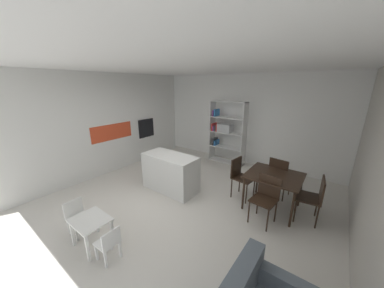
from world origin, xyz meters
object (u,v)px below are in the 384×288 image
kitchen_island (170,172)px  dining_chair_near (266,195)px  dining_chair_window_side (314,195)px  child_chair_right (109,243)px  child_table (91,224)px  dining_table (274,178)px  dining_chair_island_side (240,174)px  built_in_oven (146,128)px  open_bookshelf (225,131)px  dining_chair_far (279,174)px  child_chair_left (77,216)px

kitchen_island → dining_chair_near: bearing=5.2°
dining_chair_window_side → dining_chair_near: bearing=-61.3°
kitchen_island → child_chair_right: kitchen_island is taller
child_table → dining_table: dining_table is taller
dining_chair_near → dining_chair_island_side: bearing=151.7°
kitchen_island → dining_chair_window_side: (2.92, 0.71, 0.10)m
kitchen_island → dining_chair_near: dining_chair_near is taller
dining_table → dining_chair_island_side: 0.74m
kitchen_island → dining_table: size_ratio=1.30×
built_in_oven → dining_chair_window_side: bearing=-4.4°
child_table → dining_chair_near: (1.98, 2.26, 0.14)m
dining_table → dining_chair_island_side: dining_chair_island_side is taller
dining_table → child_chair_right: bearing=-118.3°
kitchen_island → child_chair_right: size_ratio=2.47×
open_bookshelf → dining_chair_far: (2.04, -1.26, -0.48)m
child_table → dining_chair_far: dining_chair_far is taller
dining_table → dining_chair_near: bearing=-88.8°
kitchen_island → child_chair_right: (0.71, -2.06, -0.14)m
child_chair_right → dining_chair_island_side: 2.88m
open_bookshelf → child_table: open_bookshelf is taller
child_chair_left → dining_table: dining_table is taller
built_in_oven → kitchen_island: built_in_oven is taller
built_in_oven → child_chair_right: bearing=-48.3°
open_bookshelf → dining_chair_near: (2.06, -2.25, -0.52)m
built_in_oven → dining_chair_island_side: (3.56, -0.38, -0.54)m
child_chair_right → dining_chair_window_side: (2.21, 2.77, 0.24)m
built_in_oven → child_chair_left: size_ratio=1.02×
kitchen_island → child_table: size_ratio=2.36×
child_chair_left → child_chair_right: 0.97m
open_bookshelf → child_chair_right: bearing=-82.8°
dining_chair_island_side → dining_chair_window_side: bearing=-83.1°
dining_chair_window_side → built_in_oven: bearing=-101.2°
dining_chair_window_side → open_bookshelf: bearing=-129.0°
child_table → dining_chair_near: dining_chair_near is taller
dining_table → dining_chair_window_side: 0.74m
child_chair_right → dining_chair_far: dining_chair_far is taller
built_in_oven → child_table: (2.32, -3.15, -0.69)m
dining_chair_near → dining_chair_window_side: 0.88m
child_chair_right → dining_table: 3.15m
kitchen_island → dining_chair_island_side: (1.47, 0.71, 0.11)m
kitchen_island → child_table: kitchen_island is taller
dining_table → dining_chair_near: dining_chair_near is taller
dining_chair_near → child_chair_right: bearing=-117.2°
dining_chair_far → open_bookshelf: bearing=-24.1°
dining_chair_window_side → dining_chair_island_side: bearing=-96.9°
dining_chair_near → kitchen_island: bearing=-168.4°
built_in_oven → dining_table: built_in_oven is taller
built_in_oven → open_bookshelf: size_ratio=0.30×
child_chair_left → dining_chair_window_side: 4.22m
open_bookshelf → dining_chair_window_side: (2.78, -1.74, -0.51)m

